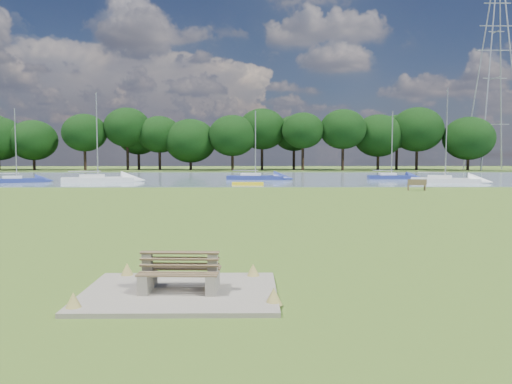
{
  "coord_description": "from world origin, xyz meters",
  "views": [
    {
      "loc": [
        1.53,
        -24.71,
        3.05
      ],
      "look_at": [
        1.79,
        -2.0,
        1.35
      ],
      "focal_mm": 35.0,
      "sensor_mm": 36.0,
      "label": 1
    }
  ],
  "objects_px": {
    "kayak": "(248,184)",
    "sailboat_5": "(444,178)",
    "sailboat_2": "(255,176)",
    "sailboat_3": "(97,178)",
    "sailboat_0": "(16,179)",
    "pylon": "(496,49)",
    "sailboat_4": "(391,175)",
    "bench_pair": "(180,273)",
    "riverbank_bench": "(417,185)"
  },
  "relations": [
    {
      "from": "riverbank_bench",
      "to": "sailboat_2",
      "type": "xyz_separation_m",
      "value": [
        -13.69,
        17.67,
        0.03
      ]
    },
    {
      "from": "riverbank_bench",
      "to": "sailboat_3",
      "type": "bearing_deg",
      "value": 166.18
    },
    {
      "from": "bench_pair",
      "to": "sailboat_4",
      "type": "bearing_deg",
      "value": 71.76
    },
    {
      "from": "kayak",
      "to": "sailboat_0",
      "type": "relative_size",
      "value": 0.39
    },
    {
      "from": "pylon",
      "to": "riverbank_bench",
      "type": "bearing_deg",
      "value": -121.36
    },
    {
      "from": "riverbank_bench",
      "to": "sailboat_5",
      "type": "bearing_deg",
      "value": 66.3
    },
    {
      "from": "sailboat_2",
      "to": "sailboat_5",
      "type": "distance_m",
      "value": 21.41
    },
    {
      "from": "sailboat_2",
      "to": "sailboat_4",
      "type": "relative_size",
      "value": 0.99
    },
    {
      "from": "riverbank_bench",
      "to": "sailboat_0",
      "type": "distance_m",
      "value": 41.34
    },
    {
      "from": "sailboat_2",
      "to": "sailboat_5",
      "type": "bearing_deg",
      "value": -13.1
    },
    {
      "from": "pylon",
      "to": "sailboat_3",
      "type": "distance_m",
      "value": 77.86
    },
    {
      "from": "sailboat_0",
      "to": "sailboat_2",
      "type": "bearing_deg",
      "value": -11.69
    },
    {
      "from": "kayak",
      "to": "sailboat_2",
      "type": "height_order",
      "value": "sailboat_2"
    },
    {
      "from": "sailboat_3",
      "to": "sailboat_0",
      "type": "bearing_deg",
      "value": 164.51
    },
    {
      "from": "kayak",
      "to": "sailboat_2",
      "type": "xyz_separation_m",
      "value": [
        0.78,
        10.93,
        0.31
      ]
    },
    {
      "from": "pylon",
      "to": "sailboat_5",
      "type": "distance_m",
      "value": 53.57
    },
    {
      "from": "pylon",
      "to": "sailboat_4",
      "type": "relative_size",
      "value": 4.4
    },
    {
      "from": "pylon",
      "to": "sailboat_3",
      "type": "bearing_deg",
      "value": -147.45
    },
    {
      "from": "sailboat_5",
      "to": "bench_pair",
      "type": "bearing_deg",
      "value": -97.52
    },
    {
      "from": "riverbank_bench",
      "to": "pylon",
      "type": "distance_m",
      "value": 65.27
    },
    {
      "from": "sailboat_0",
      "to": "bench_pair",
      "type": "bearing_deg",
      "value": -85.62
    },
    {
      "from": "sailboat_3",
      "to": "sailboat_5",
      "type": "relative_size",
      "value": 0.96
    },
    {
      "from": "sailboat_0",
      "to": "sailboat_5",
      "type": "xyz_separation_m",
      "value": [
        46.18,
        -1.09,
        0.04
      ]
    },
    {
      "from": "riverbank_bench",
      "to": "kayak",
      "type": "xyz_separation_m",
      "value": [
        -14.47,
        6.74,
        -0.29
      ]
    },
    {
      "from": "pylon",
      "to": "sailboat_2",
      "type": "distance_m",
      "value": 61.49
    },
    {
      "from": "bench_pair",
      "to": "sailboat_5",
      "type": "height_order",
      "value": "sailboat_5"
    },
    {
      "from": "pylon",
      "to": "sailboat_5",
      "type": "height_order",
      "value": "pylon"
    },
    {
      "from": "pylon",
      "to": "sailboat_3",
      "type": "height_order",
      "value": "pylon"
    },
    {
      "from": "sailboat_0",
      "to": "sailboat_2",
      "type": "height_order",
      "value": "sailboat_2"
    },
    {
      "from": "sailboat_2",
      "to": "pylon",
      "type": "bearing_deg",
      "value": 42.97
    },
    {
      "from": "bench_pair",
      "to": "sailboat_2",
      "type": "height_order",
      "value": "sailboat_2"
    },
    {
      "from": "riverbank_bench",
      "to": "kayak",
      "type": "relative_size",
      "value": 0.53
    },
    {
      "from": "bench_pair",
      "to": "sailboat_3",
      "type": "bearing_deg",
      "value": 111.38
    },
    {
      "from": "riverbank_bench",
      "to": "sailboat_2",
      "type": "relative_size",
      "value": 0.2
    },
    {
      "from": "bench_pair",
      "to": "sailboat_0",
      "type": "relative_size",
      "value": 0.22
    },
    {
      "from": "kayak",
      "to": "sailboat_5",
      "type": "xyz_separation_m",
      "value": [
        21.05,
        4.03,
        0.33
      ]
    },
    {
      "from": "pylon",
      "to": "sailboat_3",
      "type": "xyz_separation_m",
      "value": [
        -62.89,
        -40.15,
        -22.26
      ]
    },
    {
      "from": "pylon",
      "to": "sailboat_4",
      "type": "height_order",
      "value": "pylon"
    },
    {
      "from": "sailboat_0",
      "to": "sailboat_3",
      "type": "bearing_deg",
      "value": -21.92
    },
    {
      "from": "bench_pair",
      "to": "sailboat_4",
      "type": "height_order",
      "value": "sailboat_4"
    },
    {
      "from": "bench_pair",
      "to": "sailboat_5",
      "type": "distance_m",
      "value": 47.93
    },
    {
      "from": "riverbank_bench",
      "to": "sailboat_5",
      "type": "height_order",
      "value": "sailboat_5"
    },
    {
      "from": "sailboat_5",
      "to": "kayak",
      "type": "bearing_deg",
      "value": -148.88
    },
    {
      "from": "sailboat_0",
      "to": "sailboat_2",
      "type": "xyz_separation_m",
      "value": [
        25.91,
        5.82,
        0.03
      ]
    },
    {
      "from": "riverbank_bench",
      "to": "sailboat_2",
      "type": "height_order",
      "value": "sailboat_2"
    },
    {
      "from": "kayak",
      "to": "sailboat_3",
      "type": "height_order",
      "value": "sailboat_3"
    },
    {
      "from": "sailboat_2",
      "to": "sailboat_5",
      "type": "height_order",
      "value": "sailboat_5"
    },
    {
      "from": "sailboat_2",
      "to": "kayak",
      "type": "bearing_deg",
      "value": -88.38
    },
    {
      "from": "sailboat_3",
      "to": "pylon",
      "type": "bearing_deg",
      "value": 14.63
    },
    {
      "from": "kayak",
      "to": "sailboat_4",
      "type": "bearing_deg",
      "value": 39.38
    }
  ]
}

